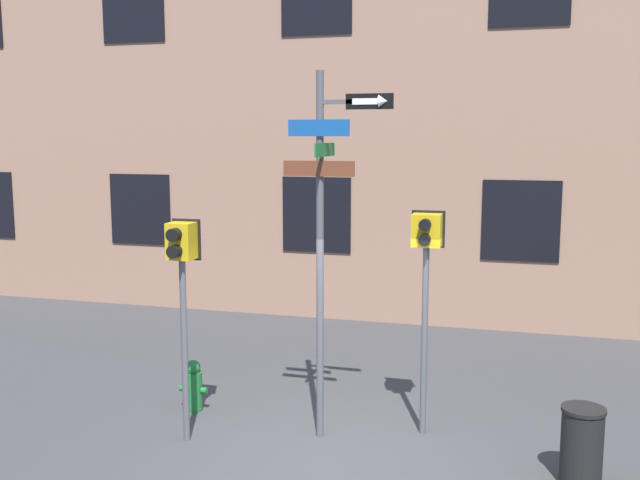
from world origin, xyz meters
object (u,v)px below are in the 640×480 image
object	(u,v)px
pedestrian_signal_right	(426,259)
trash_bin	(582,446)
pedestrian_signal_left	(182,269)
street_sign_pole	(325,224)
fire_hydrant	(193,386)

from	to	relation	value
pedestrian_signal_right	trash_bin	xyz separation A→B (m)	(1.82, -0.88, -1.81)
pedestrian_signal_left	street_sign_pole	bearing A→B (deg)	19.55
pedestrian_signal_right	trash_bin	size ratio (longest dim) A/B	3.28
fire_hydrant	pedestrian_signal_right	bearing A→B (deg)	1.55
pedestrian_signal_left	pedestrian_signal_right	size ratio (longest dim) A/B	0.97
street_sign_pole	pedestrian_signal_left	size ratio (longest dim) A/B	1.64
pedestrian_signal_left	fire_hydrant	world-z (taller)	pedestrian_signal_left
pedestrian_signal_right	trash_bin	bearing A→B (deg)	-25.73
pedestrian_signal_left	trash_bin	world-z (taller)	pedestrian_signal_left
pedestrian_signal_left	fire_hydrant	xyz separation A→B (m)	(-0.35, 0.93, -1.82)
street_sign_pole	fire_hydrant	xyz separation A→B (m)	(-1.96, 0.35, -2.34)
pedestrian_signal_left	pedestrian_signal_right	bearing A→B (deg)	20.02
street_sign_pole	fire_hydrant	distance (m)	3.08
fire_hydrant	trash_bin	world-z (taller)	trash_bin
pedestrian_signal_left	trash_bin	distance (m)	4.91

